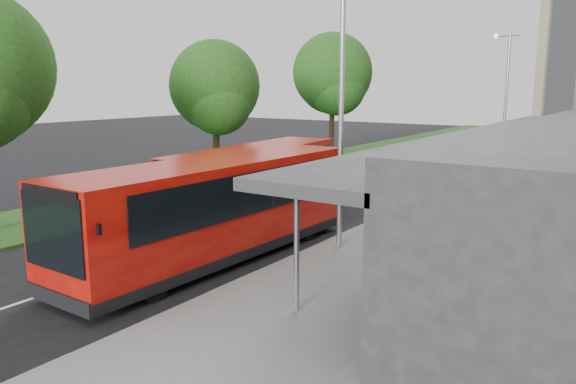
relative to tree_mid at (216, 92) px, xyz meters
The scene contains 15 objects.
ground 12.41m from the tree_mid, 52.23° to the right, with size 120.00×120.00×0.00m, color black.
pavement 17.65m from the tree_mid, 40.07° to the left, with size 5.00×80.00×0.15m, color slate.
grass_verge 11.93m from the tree_mid, 89.93° to the left, with size 5.00×80.00×0.10m, color #204B18.
lane_centre_line 10.36m from the tree_mid, 40.30° to the left, with size 0.12×70.00×0.01m, color silver.
kerb_dashes 15.10m from the tree_mid, 43.97° to the left, with size 0.12×56.00×0.01m.
tree_mid is the anchor object (origin of this frame).
tree_far 12.03m from the tree_mid, 90.00° to the left, with size 5.40×5.40×8.68m.
lamp_post_near 13.17m from the tree_mid, 32.36° to the right, with size 1.44×0.28×8.00m.
lamp_post_far 17.07m from the tree_mid, 49.32° to the left, with size 1.44×0.28×8.00m.
bus_main 13.46m from the tree_mid, 48.84° to the right, with size 2.95×10.55×2.97m.
bus_second 8.12m from the tree_mid, 36.68° to the right, with size 3.24×9.76×2.71m.
litter_bin 13.23m from the tree_mid, ahead, with size 0.52×0.52×0.93m, color #342615.
bollard 14.62m from the tree_mid, 35.30° to the left, with size 0.17×0.17×1.04m, color #DBD80B.
car_near 30.62m from the tree_mid, 74.12° to the left, with size 1.47×3.66×1.25m, color #50160B.
car_far 36.73m from the tree_mid, 80.90° to the left, with size 1.14×3.27×1.08m, color navy.
Camera 1 is at (12.41, -12.91, 5.10)m, focal length 35.00 mm.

